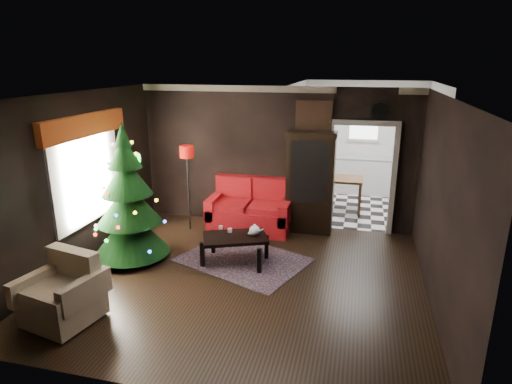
% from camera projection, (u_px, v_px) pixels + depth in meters
% --- Properties ---
extents(floor, '(5.50, 5.50, 0.00)m').
position_uv_depth(floor, '(242.00, 279.00, 6.71)').
color(floor, black).
rests_on(floor, ground).
extents(ceiling, '(5.50, 5.50, 0.00)m').
position_uv_depth(ceiling, '(240.00, 95.00, 5.90)').
color(ceiling, white).
rests_on(ceiling, ground).
extents(wall_back, '(5.50, 0.00, 5.50)m').
position_uv_depth(wall_back, '(275.00, 158.00, 8.63)').
color(wall_back, black).
rests_on(wall_back, ground).
extents(wall_front, '(5.50, 0.00, 5.50)m').
position_uv_depth(wall_front, '(169.00, 270.00, 3.98)').
color(wall_front, black).
rests_on(wall_front, ground).
extents(wall_left, '(0.00, 5.50, 5.50)m').
position_uv_depth(wall_left, '(77.00, 181.00, 6.93)').
color(wall_left, black).
rests_on(wall_left, ground).
extents(wall_right, '(0.00, 5.50, 5.50)m').
position_uv_depth(wall_right, '(442.00, 208.00, 5.68)').
color(wall_right, black).
rests_on(wall_right, ground).
extents(doorway, '(1.10, 0.10, 2.10)m').
position_uv_depth(doorway, '(361.00, 180.00, 8.34)').
color(doorway, beige).
rests_on(doorway, ground).
extents(left_window, '(0.05, 1.60, 1.40)m').
position_uv_depth(left_window, '(86.00, 175.00, 7.09)').
color(left_window, white).
rests_on(left_window, wall_left).
extents(valance, '(0.12, 2.10, 0.35)m').
position_uv_depth(valance, '(85.00, 126.00, 6.84)').
color(valance, '#993813').
rests_on(valance, wall_left).
extents(kitchen_floor, '(3.00, 3.00, 0.00)m').
position_uv_depth(kitchen_floor, '(358.00, 207.00, 10.04)').
color(kitchen_floor, white).
rests_on(kitchen_floor, ground).
extents(kitchen_window, '(0.70, 0.06, 0.70)m').
position_uv_depth(kitchen_window, '(364.00, 125.00, 10.90)').
color(kitchen_window, white).
rests_on(kitchen_window, ground).
extents(rug, '(2.41, 2.10, 0.01)m').
position_uv_depth(rug, '(243.00, 260.00, 7.34)').
color(rug, '#63425C').
rests_on(rug, ground).
extents(loveseat, '(1.70, 0.90, 1.00)m').
position_uv_depth(loveseat, '(250.00, 206.00, 8.56)').
color(loveseat, maroon).
rests_on(loveseat, ground).
extents(curio_cabinet, '(0.90, 0.45, 1.90)m').
position_uv_depth(curio_cabinet, '(310.00, 185.00, 8.38)').
color(curio_cabinet, black).
rests_on(curio_cabinet, ground).
extents(floor_lamp, '(0.39, 0.39, 1.75)m').
position_uv_depth(floor_lamp, '(189.00, 190.00, 8.48)').
color(floor_lamp, black).
rests_on(floor_lamp, ground).
extents(christmas_tree, '(1.51, 1.51, 2.41)m').
position_uv_depth(christmas_tree, '(128.00, 200.00, 7.14)').
color(christmas_tree, '#123518').
rests_on(christmas_tree, ground).
extents(armchair, '(0.99, 0.99, 0.85)m').
position_uv_depth(armchair, '(61.00, 290.00, 5.48)').
color(armchair, tan).
rests_on(armchair, ground).
extents(coffee_table, '(1.20, 0.98, 0.47)m').
position_uv_depth(coffee_table, '(235.00, 249.00, 7.19)').
color(coffee_table, black).
rests_on(coffee_table, rug).
extents(teapot, '(0.24, 0.24, 0.19)m').
position_uv_depth(teapot, '(255.00, 230.00, 7.11)').
color(teapot, white).
rests_on(teapot, coffee_table).
extents(cup_a, '(0.07, 0.07, 0.06)m').
position_uv_depth(cup_a, '(221.00, 227.00, 7.42)').
color(cup_a, silver).
rests_on(cup_a, coffee_table).
extents(cup_b, '(0.08, 0.08, 0.07)m').
position_uv_depth(cup_b, '(230.00, 230.00, 7.27)').
color(cup_b, white).
rests_on(cup_b, coffee_table).
extents(book, '(0.16, 0.02, 0.22)m').
position_uv_depth(book, '(249.00, 226.00, 7.26)').
color(book, '#987156').
rests_on(book, coffee_table).
extents(wall_clock, '(0.32, 0.32, 0.06)m').
position_uv_depth(wall_clock, '(380.00, 111.00, 7.85)').
color(wall_clock, white).
rests_on(wall_clock, wall_back).
extents(painting, '(0.62, 0.05, 0.52)m').
position_uv_depth(painting, '(314.00, 116.00, 8.17)').
color(painting, '#B66F46').
rests_on(painting, wall_back).
extents(kitchen_counter, '(1.80, 0.60, 0.90)m').
position_uv_depth(kitchen_counter, '(360.00, 175.00, 11.03)').
color(kitchen_counter, white).
rests_on(kitchen_counter, ground).
extents(kitchen_table, '(0.70, 0.70, 0.75)m').
position_uv_depth(kitchen_table, '(346.00, 194.00, 9.72)').
color(kitchen_table, brown).
rests_on(kitchen_table, ground).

